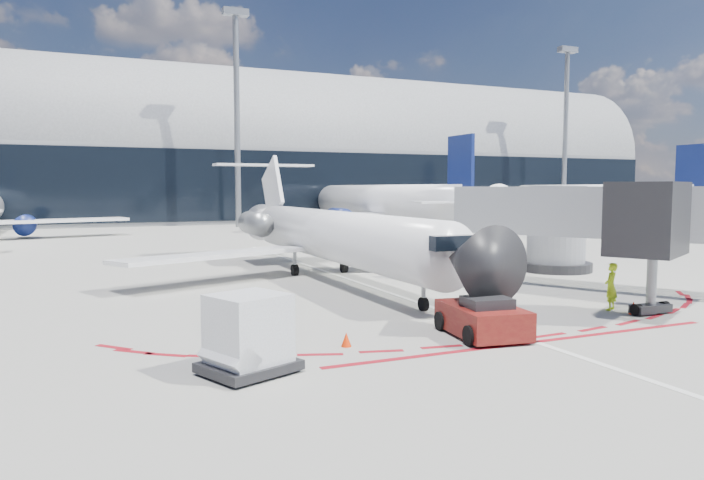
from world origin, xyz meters
name	(u,v)px	position (x,y,z in m)	size (l,w,h in m)	color
ground	(373,287)	(0.00, 0.00, 0.00)	(260.00, 260.00, 0.00)	slate
apron_centerline	(356,281)	(0.00, 2.00, 0.01)	(0.25, 40.00, 0.01)	silver
apron_stop_bar	(535,342)	(0.00, -11.50, 0.01)	(14.00, 0.25, 0.01)	maroon
terminal_building	(174,161)	(0.00, 64.97, 8.52)	(150.00, 24.15, 24.00)	#999B9E
jet_bridge	(581,222)	(9.79, -3.01, 3.01)	(10.03, 15.20, 4.90)	#919499
light_mast_centre	(237,122)	(5.00, 48.00, 12.50)	(0.70, 0.70, 25.00)	gray
light_mast_east	(565,136)	(55.00, 48.00, 12.50)	(0.70, 0.70, 25.00)	gray
regional_jet	(328,234)	(-0.68, 4.00, 2.28)	(22.09, 27.23, 6.82)	white
pushback_tug	(483,318)	(-1.02, -10.20, 0.57)	(2.49, 5.06, 1.29)	#570C0D
ramp_worker	(611,287)	(6.00, -8.64, 0.91)	(0.67, 0.44, 1.83)	#B3E117
uld_container	(249,335)	(-8.81, -11.19, 1.00)	(2.70, 2.52, 2.03)	black
safety_cone_left	(346,339)	(-5.50, -9.69, 0.21)	(0.31, 0.31, 0.43)	red
safety_cone_right	(633,308)	(6.17, -9.58, 0.24)	(0.35, 0.35, 0.48)	red
bg_airliner_2	(384,177)	(19.08, 37.17, 5.88)	(36.38, 38.52, 11.77)	white
bg_airliner_3	(588,178)	(51.44, 39.54, 6.00)	(37.10, 39.29, 12.00)	white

